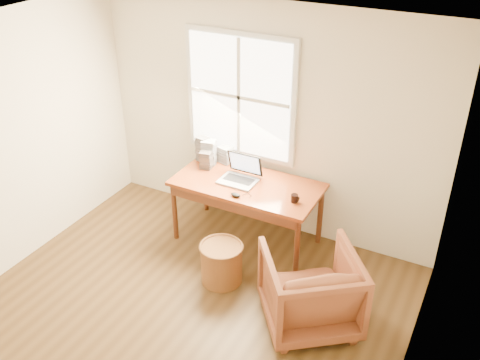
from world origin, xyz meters
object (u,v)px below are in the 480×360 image
at_px(wicker_stool, 222,263).
at_px(laptop, 238,169).
at_px(armchair, 310,289).
at_px(coffee_mug, 294,198).
at_px(desk, 247,185).
at_px(cd_stack_a, 209,152).

height_order(wicker_stool, laptop, laptop).
distance_m(armchair, wicker_stool, 1.03).
bearing_deg(armchair, coffee_mug, -94.06).
bearing_deg(coffee_mug, armchair, -53.07).
height_order(armchair, wicker_stool, armchair).
height_order(desk, laptop, laptop).
distance_m(wicker_stool, cd_stack_a, 1.36).
bearing_deg(laptop, desk, 20.14).
bearing_deg(laptop, cd_stack_a, 154.12).
bearing_deg(cd_stack_a, desk, -19.39).
distance_m(armchair, laptop, 1.56).
bearing_deg(wicker_stool, laptop, 104.77).
height_order(armchair, laptop, laptop).
height_order(wicker_stool, coffee_mug, coffee_mug).
relative_size(armchair, wicker_stool, 2.00).
bearing_deg(desk, armchair, -39.02).
bearing_deg(cd_stack_a, laptop, -26.21).
height_order(coffee_mug, cd_stack_a, cd_stack_a).
distance_m(desk, cd_stack_a, 0.65).
relative_size(desk, armchair, 1.91).
height_order(laptop, coffee_mug, laptop).
xyz_separation_m(armchair, wicker_stool, (-1.00, 0.14, -0.17)).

